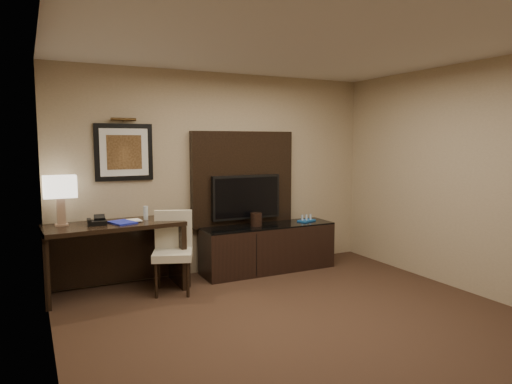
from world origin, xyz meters
TOP-DOWN VIEW (x-y plane):
  - floor at (0.00, 0.00)m, footprint 4.50×5.00m
  - ceiling at (0.00, 0.00)m, footprint 4.50×5.00m
  - wall_back at (0.00, 2.50)m, footprint 4.50×0.01m
  - wall_left at (-2.25, 0.00)m, footprint 0.01×5.00m
  - wall_right at (2.25, 0.00)m, footprint 0.01×5.00m
  - desk at (-1.50, 2.15)m, footprint 1.59×0.76m
  - credenza at (0.55, 2.15)m, footprint 1.86×0.53m
  - tv_wall_panel at (0.30, 2.44)m, footprint 1.50×0.12m
  - tv at (0.30, 2.34)m, footprint 1.00×0.08m
  - artwork at (-1.30, 2.48)m, footprint 0.70×0.04m
  - picture_light at (-1.30, 2.44)m, footprint 0.04×0.04m
  - desk_chair at (-0.90, 1.84)m, footprint 0.60×0.64m
  - table_lamp at (-2.06, 2.26)m, footprint 0.36×0.24m
  - desk_phone at (-1.69, 2.13)m, footprint 0.22×0.20m
  - blue_folder at (-1.42, 2.10)m, footprint 0.32×0.37m
  - book at (-1.35, 2.16)m, footprint 0.16×0.03m
  - water_bottle at (-1.11, 2.21)m, footprint 0.07×0.07m
  - ice_bucket at (0.37, 2.16)m, footprint 0.17×0.17m
  - minibar_tray at (1.17, 2.16)m, footprint 0.29×0.23m

SIDE VIEW (x-z plane):
  - floor at x=0.00m, z-range -0.01..0.00m
  - credenza at x=0.55m, z-range 0.00..0.64m
  - desk at x=-1.50m, z-range 0.00..0.83m
  - desk_chair at x=-0.90m, z-range 0.00..0.93m
  - minibar_tray at x=1.17m, z-range 0.64..0.73m
  - ice_bucket at x=0.37m, z-range 0.64..0.82m
  - blue_folder at x=-1.42m, z-range 0.83..0.85m
  - desk_phone at x=-1.69m, z-range 0.83..0.94m
  - water_bottle at x=-1.11m, z-range 0.83..1.00m
  - book at x=-1.35m, z-range 0.83..1.04m
  - tv at x=0.30m, z-range 0.72..1.32m
  - table_lamp at x=-2.06m, z-range 0.83..1.37m
  - tv_wall_panel at x=0.30m, z-range 0.62..1.92m
  - wall_back at x=0.00m, z-range 0.00..2.70m
  - wall_left at x=-2.25m, z-range 0.00..2.70m
  - wall_right at x=2.25m, z-range 0.00..2.70m
  - artwork at x=-1.30m, z-range 1.30..2.00m
  - picture_light at x=-1.30m, z-range 1.90..2.20m
  - ceiling at x=0.00m, z-range 2.70..2.71m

